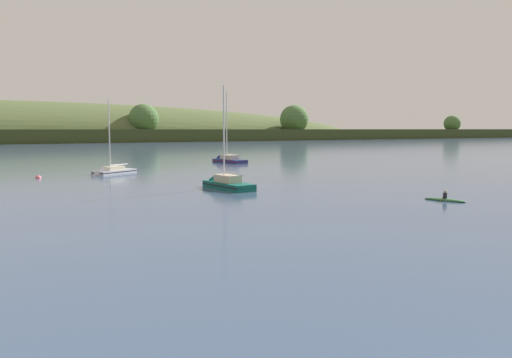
# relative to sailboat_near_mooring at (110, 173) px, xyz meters

# --- Properties ---
(far_shoreline_hill) EXTENTS (551.10, 131.17, 38.82)m
(far_shoreline_hill) POSITION_rel_sailboat_near_mooring_xyz_m (-18.18, 196.73, 0.32)
(far_shoreline_hill) COLOR #35401E
(far_shoreline_hill) RESTS_ON ground
(sailboat_near_mooring) EXTENTS (6.81, 5.87, 10.77)m
(sailboat_near_mooring) POSITION_rel_sailboat_near_mooring_xyz_m (0.00, 0.00, 0.00)
(sailboat_near_mooring) COLOR #ADB2BC
(sailboat_near_mooring) RESTS_ON ground
(sailboat_midwater_white) EXTENTS (3.55, 7.63, 11.21)m
(sailboat_midwater_white) POSITION_rel_sailboat_near_mooring_xyz_m (8.22, -20.60, 0.12)
(sailboat_midwater_white) COLOR #0F564C
(sailboat_midwater_white) RESTS_ON ground
(sailboat_far_left) EXTENTS (4.43, 8.58, 13.62)m
(sailboat_far_left) POSITION_rel_sailboat_near_mooring_xyz_m (22.42, 16.07, 0.09)
(sailboat_far_left) COLOR navy
(sailboat_far_left) RESTS_ON ground
(canoe_with_paddler) EXTENTS (2.11, 3.37, 1.02)m
(canoe_with_paddler) POSITION_rel_sailboat_near_mooring_xyz_m (21.73, -36.50, -0.01)
(canoe_with_paddler) COLOR #33663D
(canoe_with_paddler) RESTS_ON ground
(mooring_buoy_midchannel) EXTENTS (0.72, 0.72, 0.80)m
(mooring_buoy_midchannel) POSITION_rel_sailboat_near_mooring_xyz_m (-8.66, -1.69, -0.11)
(mooring_buoy_midchannel) COLOR #E06675
(mooring_buoy_midchannel) RESTS_ON ground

